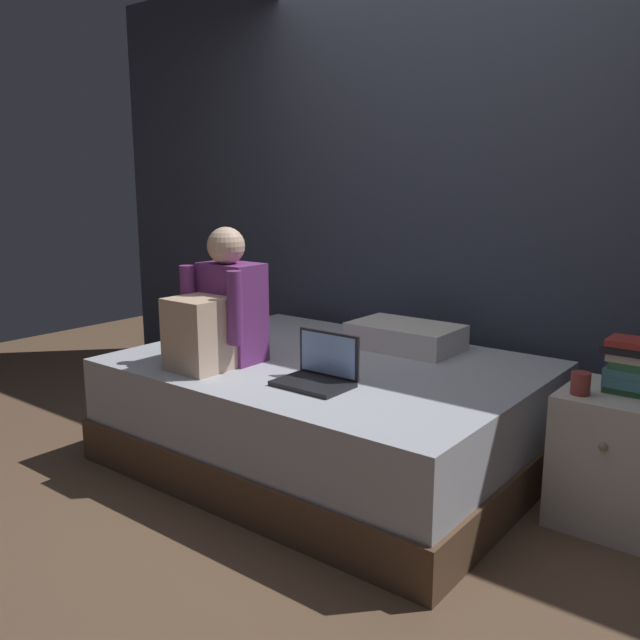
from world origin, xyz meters
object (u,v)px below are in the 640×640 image
object	(u,v)px
laptop	(320,372)
mug	(581,383)
pillow	(405,336)
book_stack	(632,366)
person_sitting	(219,313)
nightstand	(616,458)
bed	(329,412)

from	to	relation	value
laptop	mug	world-z (taller)	laptop
laptop	mug	bearing A→B (deg)	24.70
laptop	pillow	world-z (taller)	laptop
book_stack	person_sitting	bearing A→B (deg)	-159.78
nightstand	person_sitting	world-z (taller)	person_sitting
laptop	bed	bearing A→B (deg)	121.58
nightstand	mug	bearing A→B (deg)	-137.31
laptop	person_sitting	bearing A→B (deg)	-176.47
bed	laptop	xyz separation A→B (m)	(0.20, -0.33, 0.32)
bed	pillow	distance (m)	0.58
pillow	mug	bearing A→B (deg)	-18.56
mug	pillow	bearing A→B (deg)	161.44
pillow	mug	world-z (taller)	pillow
bed	mug	world-z (taller)	mug
pillow	mug	distance (m)	1.06
laptop	book_stack	distance (m)	1.27
bed	book_stack	bearing A→B (deg)	11.11
bed	pillow	size ratio (longest dim) A/B	3.57
bed	pillow	xyz separation A→B (m)	(0.17, 0.45, 0.33)
laptop	nightstand	bearing A→B (deg)	27.24
nightstand	person_sitting	distance (m)	1.85
nightstand	book_stack	bearing A→B (deg)	51.49
nightstand	laptop	world-z (taller)	laptop
mug	laptop	bearing A→B (deg)	-155.30
nightstand	pillow	distance (m)	1.19
nightstand	laptop	bearing A→B (deg)	-152.76
bed	laptop	world-z (taller)	laptop
person_sitting	laptop	xyz separation A→B (m)	(0.58, 0.04, -0.20)
pillow	nightstand	bearing A→B (deg)	-10.84
person_sitting	pillow	xyz separation A→B (m)	(0.55, 0.82, -0.19)
bed	pillow	world-z (taller)	pillow
book_stack	laptop	bearing A→B (deg)	-152.14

